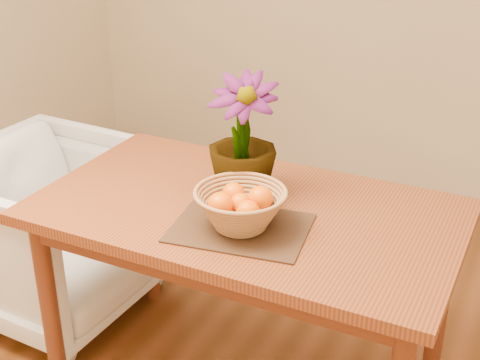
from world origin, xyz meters
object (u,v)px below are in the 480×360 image
at_px(table, 246,230).
at_px(potted_plant, 242,137).
at_px(armchair, 53,223).
at_px(wicker_basket, 240,210).

height_order(table, potted_plant, potted_plant).
distance_m(table, armchair, 1.00).
height_order(potted_plant, armchair, potted_plant).
xyz_separation_m(wicker_basket, potted_plant, (-0.10, 0.22, 0.15)).
relative_size(potted_plant, armchair, 0.53).
bearing_deg(potted_plant, table, -70.86).
bearing_deg(table, wicker_basket, -70.79).
bearing_deg(potted_plant, wicker_basket, -79.96).
distance_m(wicker_basket, armchair, 1.12).
bearing_deg(wicker_basket, table, 109.21).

